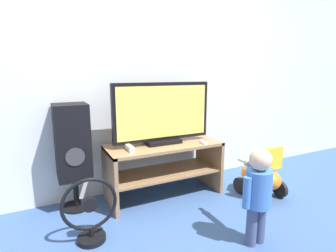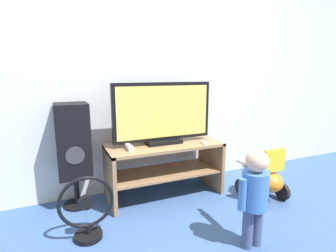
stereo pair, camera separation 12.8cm
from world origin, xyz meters
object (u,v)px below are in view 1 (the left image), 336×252
at_px(remote_primary, 203,143).
at_px(ride_on_toy, 261,176).
at_px(game_console, 129,148).
at_px(child, 258,188).
at_px(speaker_tower, 72,144).
at_px(television, 163,114).
at_px(floor_fan, 90,213).

relative_size(remote_primary, ride_on_toy, 0.24).
relative_size(game_console, ride_on_toy, 0.31).
xyz_separation_m(game_console, child, (0.68, -1.00, -0.15)).
xyz_separation_m(game_console, speaker_tower, (-0.50, 0.19, 0.05)).
relative_size(game_console, speaker_tower, 0.17).
bearing_deg(ride_on_toy, game_console, 162.53).
distance_m(remote_primary, child, 0.90).
relative_size(television, ride_on_toy, 1.88).
bearing_deg(remote_primary, game_console, 171.31).
height_order(game_console, remote_primary, game_console).
xyz_separation_m(child, speaker_tower, (-1.17, 1.19, 0.20)).
bearing_deg(floor_fan, television, 29.88).
xyz_separation_m(remote_primary, child, (-0.10, -0.88, -0.13)).
distance_m(game_console, ride_on_toy, 1.45).
distance_m(remote_primary, floor_fan, 1.32).
height_order(child, ride_on_toy, child).
height_order(child, floor_fan, child).
bearing_deg(game_console, speaker_tower, 158.76).
height_order(game_console, floor_fan, game_console).
height_order(remote_primary, ride_on_toy, remote_primary).
relative_size(television, floor_fan, 2.02).
xyz_separation_m(speaker_tower, floor_fan, (0.03, -0.60, -0.42)).
bearing_deg(remote_primary, television, 151.86).
relative_size(floor_fan, ride_on_toy, 0.93).
xyz_separation_m(remote_primary, speaker_tower, (-1.27, 0.31, 0.07)).
distance_m(television, remote_primary, 0.53).
height_order(remote_primary, speaker_tower, speaker_tower).
xyz_separation_m(remote_primary, floor_fan, (-1.24, -0.29, -0.35)).
distance_m(game_console, child, 1.22).
distance_m(remote_primary, speaker_tower, 1.31).
xyz_separation_m(game_console, ride_on_toy, (1.33, -0.42, -0.38)).
distance_m(television, speaker_tower, 0.93).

